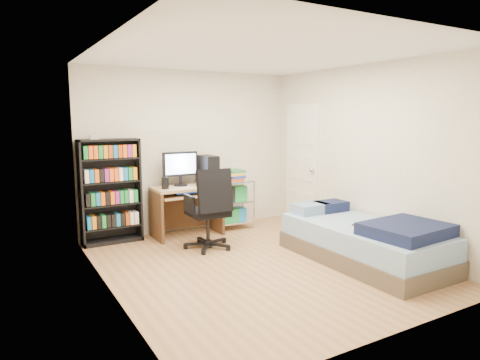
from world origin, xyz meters
TOP-DOWN VIEW (x-y plane):
  - room at (0.00, 0.00)m, footprint 3.58×4.08m
  - media_shelf at (-1.30, 1.84)m, footprint 0.83×0.28m
  - computer_desk at (-0.13, 1.69)m, footprint 1.01×0.58m
  - office_chair at (-0.23, 0.88)m, footprint 0.68×0.68m
  - wire_cart at (0.59, 1.68)m, footprint 0.62×0.46m
  - bed at (1.21, -0.57)m, footprint 1.05×2.10m
  - door at (1.72, 1.35)m, footprint 0.12×0.80m

SIDE VIEW (x-z plane):
  - bed at x=1.21m, z-range -0.04..0.56m
  - office_chair at x=-0.23m, z-range -0.20..0.91m
  - wire_cart at x=0.59m, z-range 0.15..1.11m
  - computer_desk at x=-0.13m, z-range 0.05..1.32m
  - media_shelf at x=-1.30m, z-range -0.01..1.54m
  - door at x=1.72m, z-range 0.00..2.00m
  - room at x=0.00m, z-range -0.04..2.54m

